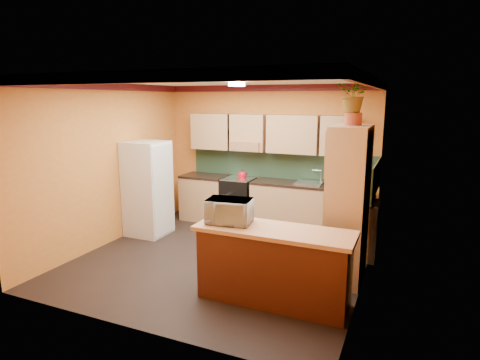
% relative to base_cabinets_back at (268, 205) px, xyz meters
% --- Properties ---
extents(room_shell, '(4.24, 4.24, 2.72)m').
position_rel_base_cabinets_back_xyz_m(room_shell, '(-0.11, -1.52, 1.65)').
color(room_shell, black).
rests_on(room_shell, ground).
extents(base_cabinets_back, '(3.65, 0.60, 0.88)m').
position_rel_base_cabinets_back_xyz_m(base_cabinets_back, '(0.00, 0.00, 0.00)').
color(base_cabinets_back, tan).
rests_on(base_cabinets_back, ground).
extents(countertop_back, '(3.65, 0.62, 0.04)m').
position_rel_base_cabinets_back_xyz_m(countertop_back, '(0.00, -0.00, 0.46)').
color(countertop_back, black).
rests_on(countertop_back, base_cabinets_back).
extents(stove, '(0.58, 0.58, 0.91)m').
position_rel_base_cabinets_back_xyz_m(stove, '(-0.62, -0.00, 0.02)').
color(stove, black).
rests_on(stove, ground).
extents(kettle, '(0.20, 0.20, 0.18)m').
position_rel_base_cabinets_back_xyz_m(kettle, '(-0.53, -0.05, 0.56)').
color(kettle, '#B10B1A').
rests_on(kettle, stove).
extents(sink, '(0.48, 0.40, 0.03)m').
position_rel_base_cabinets_back_xyz_m(sink, '(0.77, 0.00, 0.50)').
color(sink, silver).
rests_on(sink, countertop_back).
extents(base_cabinets_right, '(0.60, 0.80, 0.88)m').
position_rel_base_cabinets_back_xyz_m(base_cabinets_right, '(1.67, -0.80, 0.00)').
color(base_cabinets_right, tan).
rests_on(base_cabinets_right, ground).
extents(countertop_right, '(0.62, 0.80, 0.04)m').
position_rel_base_cabinets_back_xyz_m(countertop_right, '(1.67, -0.80, 0.46)').
color(countertop_right, black).
rests_on(countertop_right, base_cabinets_right).
extents(fridge, '(0.68, 0.66, 1.70)m').
position_rel_base_cabinets_back_xyz_m(fridge, '(-1.88, -1.23, 0.41)').
color(fridge, silver).
rests_on(fridge, ground).
extents(pantry, '(0.48, 0.90, 2.10)m').
position_rel_base_cabinets_back_xyz_m(pantry, '(1.72, -1.69, 0.61)').
color(pantry, tan).
rests_on(pantry, ground).
extents(fern_pot, '(0.22, 0.22, 0.16)m').
position_rel_base_cabinets_back_xyz_m(fern_pot, '(1.72, -1.64, 1.74)').
color(fern_pot, maroon).
rests_on(fern_pot, pantry).
extents(fern, '(0.52, 0.49, 0.48)m').
position_rel_base_cabinets_back_xyz_m(fern, '(1.72, -1.64, 2.06)').
color(fern, tan).
rests_on(fern, fern_pot).
extents(breakfast_bar, '(1.80, 0.55, 0.88)m').
position_rel_base_cabinets_back_xyz_m(breakfast_bar, '(1.03, -2.73, 0.00)').
color(breakfast_bar, '#511D13').
rests_on(breakfast_bar, ground).
extents(bar_top, '(1.90, 0.65, 0.05)m').
position_rel_base_cabinets_back_xyz_m(bar_top, '(1.03, -2.73, 0.47)').
color(bar_top, tan).
rests_on(bar_top, breakfast_bar).
extents(microwave, '(0.59, 0.44, 0.30)m').
position_rel_base_cabinets_back_xyz_m(microwave, '(0.44, -2.73, 0.64)').
color(microwave, silver).
rests_on(microwave, bar_top).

